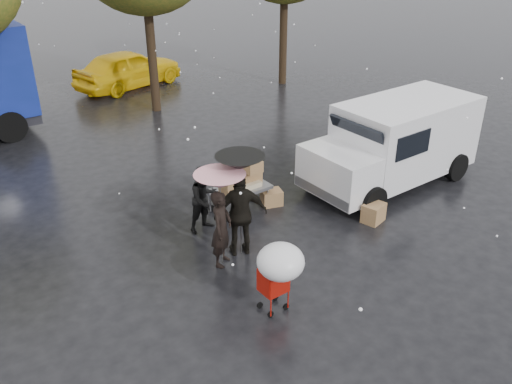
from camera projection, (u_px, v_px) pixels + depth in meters
ground at (269, 254)px, 11.61m from camera, size 90.00×90.00×0.00m
person_pink at (221, 229)px, 10.93m from camera, size 0.73×0.68×1.67m
person_middle at (204, 199)px, 12.18m from camera, size 0.81×0.66×1.56m
person_black at (241, 214)px, 11.22m from camera, size 1.21×0.88×1.91m
umbrella_pink at (220, 181)px, 10.44m from camera, size 1.02×1.02×2.06m
umbrella_black at (240, 163)px, 10.69m from camera, size 1.00×1.00×2.27m
vendor_cart at (242, 182)px, 13.06m from camera, size 1.52×0.80×1.27m
shopping_cart at (279, 265)px, 9.41m from camera, size 0.84×0.84×1.46m
white_van at (395, 142)px, 14.21m from camera, size 4.91×2.18×2.20m
box_ground_near at (373, 213)px, 12.73m from camera, size 0.59×0.51×0.46m
box_ground_far at (272, 198)px, 13.49m from camera, size 0.60×0.53×0.39m
yellow_taxi at (128, 69)px, 22.33m from camera, size 4.91×2.86×1.57m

